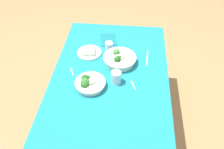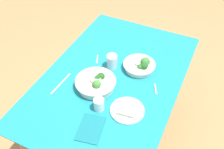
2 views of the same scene
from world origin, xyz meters
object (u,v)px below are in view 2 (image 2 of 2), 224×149
Objects in this scene: broccoli_bowl_near at (96,83)px; fork_by_far_bowl at (97,59)px; table_knife_left at (61,84)px; bread_side_plate at (127,110)px; water_glass_center at (99,104)px; broccoli_bowl_far at (141,65)px; water_glass_side at (112,61)px; napkin_folded_upper at (91,128)px; fork_by_near_bowl at (156,89)px.

broccoli_bowl_near is 0.28m from fork_by_far_bowl.
bread_side_plate is at bearing 90.71° from table_knife_left.
fork_by_far_bowl is at bearing -150.86° from water_glass_center.
broccoli_bowl_far is at bearing 133.54° from table_knife_left.
water_glass_center is (0.06, -0.17, 0.03)m from bread_side_plate.
water_glass_side is at bearing 177.75° from broccoli_bowl_near.
napkin_folded_upper is at bearing 12.32° from water_glass_side.
fork_by_far_bowl is 0.47× the size of napkin_folded_upper.
broccoli_bowl_far is 0.46m from water_glass_center.
fork_by_far_bowl is (0.04, -0.33, -0.03)m from broccoli_bowl_far.
bread_side_plate is 0.27m from fork_by_near_bowl.
bread_side_plate is at bearing 69.82° from broccoli_bowl_near.
broccoli_bowl_near is at bearing 3.88° from fork_by_far_bowl.
table_knife_left is at bearing -94.94° from fork_by_near_bowl.
bread_side_plate is at bearing 26.01° from fork_by_far_bowl.
napkin_folded_upper is at bearing -53.63° from fork_by_near_bowl.
water_glass_side is at bearing -141.54° from bread_side_plate.
broccoli_bowl_far is 0.21m from water_glass_side.
table_knife_left is at bearing -122.76° from napkin_folded_upper.
table_knife_left is at bearing -49.48° from broccoli_bowl_far.
broccoli_bowl_near is 1.40× the size of napkin_folded_upper.
bread_side_plate is (0.10, 0.27, -0.03)m from broccoli_bowl_near.
fork_by_near_bowl is at bearing 151.81° from napkin_folded_upper.
water_glass_center is at bearing 6.80° from fork_by_far_bowl.
napkin_folded_upper is (0.46, -0.25, 0.00)m from fork_by_near_bowl.
broccoli_bowl_near reaches higher than fork_by_far_bowl.
fork_by_far_bowl is at bearing -131.65° from bread_side_plate.
napkin_folded_upper is (0.54, 0.12, -0.05)m from water_glass_side.
table_knife_left is at bearing -71.26° from broccoli_bowl_near.
water_glass_center is (0.45, -0.10, 0.01)m from broccoli_bowl_far.
water_glass_side is (0.07, -0.20, 0.02)m from broccoli_bowl_far.
fork_by_near_bowl and table_knife_left have the same top height.
broccoli_bowl_near is at bearing -110.18° from bread_side_plate.
table_knife_left is (-0.02, -0.50, -0.01)m from bread_side_plate.
fork_by_far_bowl is at bearing -153.78° from broccoli_bowl_near.
water_glass_side is 0.55m from napkin_folded_upper.
bread_side_plate is 0.18m from water_glass_center.
water_glass_side reaches higher than table_knife_left.
fork_by_far_bowl is at bearing -99.18° from water_glass_side.
bread_side_plate reaches higher than napkin_folded_upper.
fork_by_near_bowl is at bearing 157.52° from bread_side_plate.
water_glass_side is at bearing 58.48° from fork_by_far_bowl.
broccoli_bowl_near is 2.95× the size of fork_by_far_bowl.
broccoli_bowl_near is 0.34m from napkin_folded_upper.
broccoli_bowl_near reaches higher than water_glass_center.
water_glass_center is 0.93× the size of fork_by_near_bowl.
napkin_folded_upper is at bearing -34.16° from bread_side_plate.
fork_by_near_bowl is at bearing 48.27° from broccoli_bowl_far.
fork_by_far_bowl is (-0.02, -0.13, -0.05)m from water_glass_side.
water_glass_side is (-0.33, -0.26, 0.04)m from bread_side_plate.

